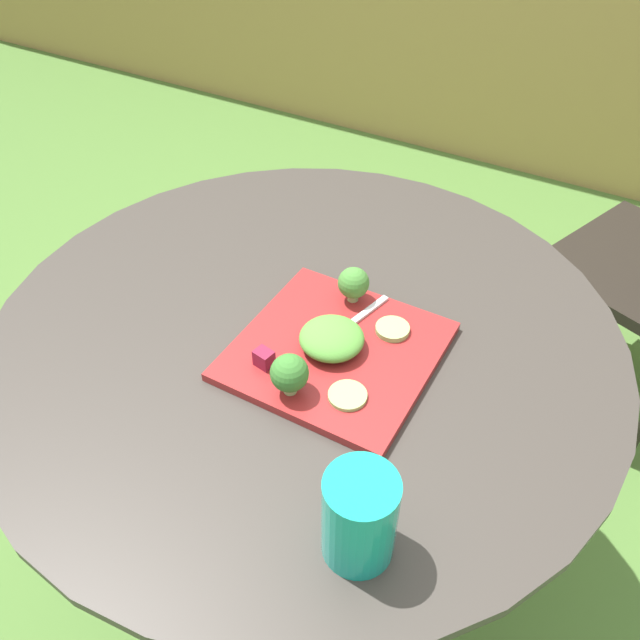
# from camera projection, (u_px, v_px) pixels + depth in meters

# --- Properties ---
(ground_plane) EXTENTS (12.00, 12.00, 0.00)m
(ground_plane) POSITION_uv_depth(u_px,v_px,m) (310.00, 554.00, 1.49)
(ground_plane) COLOR #4C7533
(patio_table) EXTENTS (0.99, 0.99, 0.74)m
(patio_table) POSITION_uv_depth(u_px,v_px,m) (307.00, 420.00, 1.16)
(patio_table) COLOR #38332D
(patio_table) RESTS_ON ground_plane
(salad_plate) EXTENTS (0.28, 0.28, 0.01)m
(salad_plate) POSITION_uv_depth(u_px,v_px,m) (336.00, 351.00, 0.94)
(salad_plate) COLOR maroon
(salad_plate) RESTS_ON patio_table
(drinking_glass) EXTENTS (0.08, 0.08, 0.12)m
(drinking_glass) POSITION_uv_depth(u_px,v_px,m) (359.00, 521.00, 0.69)
(drinking_glass) COLOR #149989
(drinking_glass) RESTS_ON patio_table
(fork) EXTENTS (0.05, 0.15, 0.00)m
(fork) POSITION_uv_depth(u_px,v_px,m) (348.00, 326.00, 0.97)
(fork) COLOR silver
(fork) RESTS_ON salad_plate
(lettuce_mound) EXTENTS (0.10, 0.10, 0.04)m
(lettuce_mound) POSITION_uv_depth(u_px,v_px,m) (332.00, 338.00, 0.93)
(lettuce_mound) COLOR #519338
(lettuce_mound) RESTS_ON salad_plate
(broccoli_floret_0) EXTENTS (0.05, 0.05, 0.06)m
(broccoli_floret_0) POSITION_uv_depth(u_px,v_px,m) (289.00, 373.00, 0.85)
(broccoli_floret_0) COLOR #99B770
(broccoli_floret_0) RESTS_ON salad_plate
(broccoli_floret_1) EXTENTS (0.05, 0.05, 0.06)m
(broccoli_floret_1) POSITION_uv_depth(u_px,v_px,m) (353.00, 283.00, 1.00)
(broccoli_floret_1) COLOR #99B770
(broccoli_floret_1) RESTS_ON salad_plate
(cucumber_slice_0) EXTENTS (0.05, 0.05, 0.01)m
(cucumber_slice_0) POSITION_uv_depth(u_px,v_px,m) (392.00, 329.00, 0.96)
(cucumber_slice_0) COLOR #8EB766
(cucumber_slice_0) RESTS_ON salad_plate
(cucumber_slice_1) EXTENTS (0.05, 0.05, 0.01)m
(cucumber_slice_1) POSITION_uv_depth(u_px,v_px,m) (348.00, 395.00, 0.87)
(cucumber_slice_1) COLOR #8EB766
(cucumber_slice_1) RESTS_ON salad_plate
(beet_chunk_0) EXTENTS (0.03, 0.03, 0.03)m
(beet_chunk_0) POSITION_uv_depth(u_px,v_px,m) (263.00, 358.00, 0.91)
(beet_chunk_0) COLOR maroon
(beet_chunk_0) RESTS_ON salad_plate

